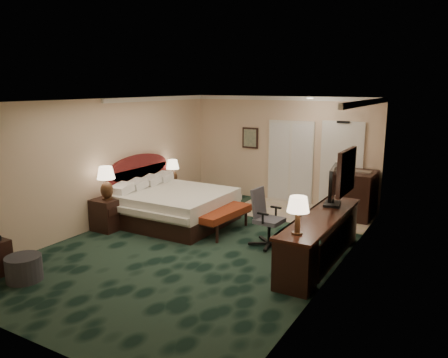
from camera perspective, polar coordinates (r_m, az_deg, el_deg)
The scene contains 25 objects.
floor at distance 8.42m, azimuth -2.60°, elevation -8.49°, with size 5.00×7.50×0.00m, color black.
ceiling at distance 7.89m, azimuth -2.79°, elevation 10.20°, with size 5.00×7.50×0.00m, color white.
wall_back at distance 11.34m, azimuth 7.60°, elevation 3.84°, with size 5.00×0.00×2.70m, color beige.
wall_front at distance 5.39m, azimuth -24.84°, elevation -6.44°, with size 5.00×0.00×2.70m, color beige.
wall_left at distance 9.61m, azimuth -15.36°, elevation 2.02°, with size 0.00×7.50×2.70m, color beige.
wall_right at distance 7.05m, azimuth 14.70°, elevation -1.50°, with size 0.00×7.50×2.70m, color beige.
crown_molding at distance 7.89m, azimuth -2.78°, elevation 9.84°, with size 5.00×7.50×0.10m, color white, non-canonical shape.
tile_patch at distance 10.53m, azimuth 10.15°, elevation -4.38°, with size 3.20×1.70×0.01m, color beige.
headboard at distance 10.40m, azimuth -11.04°, elevation -0.66°, with size 0.12×2.00×1.40m, color #4B0D08, non-canonical shape.
entry_door at distance 10.87m, azimuth 15.06°, elevation 1.57°, with size 1.02×0.06×2.18m, color white.
closet_doors at distance 11.26m, azimuth 8.65°, elevation 2.20°, with size 1.20×0.06×2.10m, color silver.
wall_art at distance 11.64m, azimuth 3.44°, elevation 5.38°, with size 0.45×0.06×0.55m, color #4A5D55.
wall_mirror at distance 7.59m, azimuth 15.71°, elevation 0.94°, with size 0.05×0.95×0.75m, color white.
bed at distance 9.66m, azimuth -6.43°, elevation -3.63°, with size 2.22×2.06×0.70m, color white.
nightstand_near at distance 9.47m, azimuth -14.84°, elevation -4.43°, with size 0.53×0.61×0.66m, color black.
nightstand_far at distance 11.22m, azimuth -6.64°, elevation -1.87°, with size 0.42×0.49×0.53m, color black.
lamp_near at distance 9.25m, azimuth -15.11°, elevation -0.51°, with size 0.37×0.37×0.69m, color black, non-canonical shape.
lamp_far at distance 11.06m, azimuth -6.71°, elevation 0.95°, with size 0.33×0.33×0.61m, color black, non-canonical shape.
bed_bench at distance 8.99m, azimuth 0.00°, elevation -5.50°, with size 0.49×1.41×0.48m, color maroon.
ottoman at distance 7.55m, azimuth -24.67°, elevation -10.55°, with size 0.55×0.55×0.39m, color #2D2E33.
desk at distance 7.63m, azimuth 12.45°, elevation -7.68°, with size 0.62×2.86×0.83m, color black.
tv at distance 8.11m, azimuth 14.07°, elevation -0.91°, with size 0.08×0.92×0.72m, color black.
desk_lamp at distance 6.46m, azimuth 9.62°, elevation -4.67°, with size 0.33×0.33×0.58m, color black, non-canonical shape.
desk_chair at distance 8.21m, azimuth 5.95°, elevation -5.11°, with size 0.63×0.59×1.08m, color #484654, non-canonical shape.
minibar at distance 10.34m, azimuth 17.47°, elevation -2.05°, with size 0.56×1.00×1.06m, color black.
Camera 1 is at (4.26, -6.63, 2.96)m, focal length 35.00 mm.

